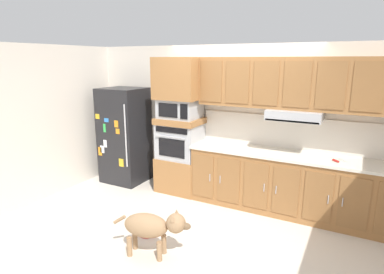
# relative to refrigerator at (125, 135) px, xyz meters

# --- Properties ---
(ground_plane) EXTENTS (9.60, 9.60, 0.00)m
(ground_plane) POSITION_rel_refrigerator_xyz_m (2.09, -0.68, -0.88)
(ground_plane) COLOR beige
(back_kitchen_wall) EXTENTS (6.20, 0.12, 2.50)m
(back_kitchen_wall) POSITION_rel_refrigerator_xyz_m (2.09, 0.43, 0.37)
(back_kitchen_wall) COLOR beige
(back_kitchen_wall) RESTS_ON ground
(side_panel_left) EXTENTS (0.12, 7.10, 2.50)m
(side_panel_left) POSITION_rel_refrigerator_xyz_m (-0.71, -0.68, 0.37)
(side_panel_left) COLOR beige
(side_panel_left) RESTS_ON ground
(refrigerator) EXTENTS (0.76, 0.73, 1.76)m
(refrigerator) POSITION_rel_refrigerator_xyz_m (0.00, 0.00, 0.00)
(refrigerator) COLOR black
(refrigerator) RESTS_ON ground
(oven_base_cabinet) EXTENTS (0.74, 0.62, 0.60)m
(oven_base_cabinet) POSITION_rel_refrigerator_xyz_m (1.16, 0.07, -0.58)
(oven_base_cabinet) COLOR #996638
(oven_base_cabinet) RESTS_ON ground
(built_in_oven) EXTENTS (0.70, 0.62, 0.60)m
(built_in_oven) POSITION_rel_refrigerator_xyz_m (1.16, 0.07, 0.02)
(built_in_oven) COLOR #A8AAAF
(built_in_oven) RESTS_ON oven_base_cabinet
(appliance_mid_shelf) EXTENTS (0.74, 0.62, 0.10)m
(appliance_mid_shelf) POSITION_rel_refrigerator_xyz_m (1.16, 0.07, 0.37)
(appliance_mid_shelf) COLOR #996638
(appliance_mid_shelf) RESTS_ON built_in_oven
(microwave) EXTENTS (0.64, 0.54, 0.32)m
(microwave) POSITION_rel_refrigerator_xyz_m (1.16, 0.07, 0.58)
(microwave) COLOR #A8AAAF
(microwave) RESTS_ON appliance_mid_shelf
(appliance_upper_cabinet) EXTENTS (0.74, 0.62, 0.68)m
(appliance_upper_cabinet) POSITION_rel_refrigerator_xyz_m (1.16, 0.07, 1.08)
(appliance_upper_cabinet) COLOR #996638
(appliance_upper_cabinet) RESTS_ON microwave
(lower_cabinet_run) EXTENTS (3.02, 0.63, 0.88)m
(lower_cabinet_run) POSITION_rel_refrigerator_xyz_m (3.04, 0.07, -0.44)
(lower_cabinet_run) COLOR #996638
(lower_cabinet_run) RESTS_ON ground
(countertop_slab) EXTENTS (3.06, 0.64, 0.04)m
(countertop_slab) POSITION_rel_refrigerator_xyz_m (3.04, 0.07, 0.02)
(countertop_slab) COLOR silver
(countertop_slab) RESTS_ON lower_cabinet_run
(backsplash_panel) EXTENTS (3.06, 0.02, 0.50)m
(backsplash_panel) POSITION_rel_refrigerator_xyz_m (3.04, 0.36, 0.29)
(backsplash_panel) COLOR silver
(backsplash_panel) RESTS_ON countertop_slab
(upper_cabinet_with_hood) EXTENTS (3.02, 0.48, 0.88)m
(upper_cabinet_with_hood) POSITION_rel_refrigerator_xyz_m (3.04, 0.19, 1.02)
(upper_cabinet_with_hood) COLOR #996638
(upper_cabinet_with_hood) RESTS_ON backsplash_panel
(screwdriver) EXTENTS (0.17, 0.17, 0.03)m
(screwdriver) POSITION_rel_refrigerator_xyz_m (3.64, -0.01, 0.05)
(screwdriver) COLOR red
(screwdriver) RESTS_ON countertop_slab
(dog) EXTENTS (0.95, 0.40, 0.59)m
(dog) POSITION_rel_refrigerator_xyz_m (1.86, -1.81, -0.50)
(dog) COLOR #997551
(dog) RESTS_ON ground
(dog_food_bowl) EXTENTS (0.20, 0.20, 0.06)m
(dog_food_bowl) POSITION_rel_refrigerator_xyz_m (1.53, -1.46, -0.85)
(dog_food_bowl) COLOR red
(dog_food_bowl) RESTS_ON ground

